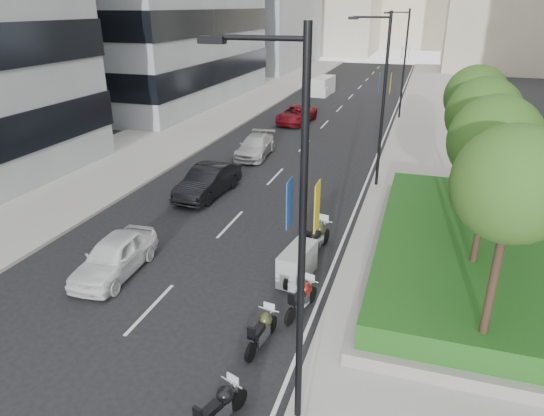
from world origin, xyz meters
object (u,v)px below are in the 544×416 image
at_px(lamp_post_2, 403,59).
at_px(car_d, 296,114).
at_px(car_a, 115,256).
at_px(motorcycle_2, 219,408).
at_px(motorcycle_4, 302,298).
at_px(car_c, 255,146).
at_px(motorcycle_3, 262,330).
at_px(motorcycle_5, 297,264).
at_px(car_b, 208,181).
at_px(lamp_post_1, 381,93).
at_px(delivery_van, 322,87).
at_px(motorcycle_6, 317,238).
at_px(lamp_post_0, 295,228).

relative_size(lamp_post_2, car_d, 1.73).
relative_size(lamp_post_2, car_a, 2.13).
distance_m(motorcycle_2, motorcycle_4, 5.11).
bearing_deg(lamp_post_2, car_c, -119.33).
relative_size(motorcycle_3, car_d, 0.38).
xyz_separation_m(motorcycle_2, motorcycle_5, (0.03, 7.04, 0.08)).
bearing_deg(motorcycle_4, car_b, 54.33).
xyz_separation_m(lamp_post_1, car_a, (-8.04, -12.34, -4.35)).
height_order(lamp_post_2, car_d, lamp_post_2).
bearing_deg(car_d, lamp_post_1, -56.57).
bearing_deg(delivery_van, motorcycle_3, -75.76).
bearing_deg(motorcycle_3, motorcycle_4, -12.21).
height_order(motorcycle_6, delivery_van, delivery_van).
bearing_deg(motorcycle_6, motorcycle_5, -173.38).
height_order(motorcycle_2, motorcycle_3, motorcycle_2).
distance_m(lamp_post_1, car_d, 16.57).
relative_size(lamp_post_2, motorcycle_4, 4.59).
bearing_deg(car_a, motorcycle_4, -5.85).
relative_size(lamp_post_0, car_c, 1.95).
distance_m(motorcycle_5, car_d, 25.37).
xyz_separation_m(motorcycle_4, motorcycle_6, (-0.46, 4.22, 0.11)).
height_order(lamp_post_0, motorcycle_6, lamp_post_0).
xyz_separation_m(motorcycle_3, motorcycle_5, (0.02, 3.94, 0.09)).
relative_size(motorcycle_3, car_c, 0.43).
distance_m(car_d, delivery_van, 14.45).
bearing_deg(motorcycle_3, lamp_post_2, 4.68).
xyz_separation_m(lamp_post_1, motorcycle_4, (-0.84, -12.68, -4.53)).
relative_size(lamp_post_2, delivery_van, 1.94).
height_order(motorcycle_3, car_c, car_c).
xyz_separation_m(motorcycle_4, car_a, (-7.19, 0.34, 0.19)).
bearing_deg(lamp_post_2, delivery_van, 130.97).
relative_size(lamp_post_1, motorcycle_2, 4.77).
relative_size(motorcycle_3, motorcycle_6, 0.82).
relative_size(motorcycle_5, delivery_van, 0.46).
relative_size(motorcycle_4, car_a, 0.46).
distance_m(lamp_post_0, motorcycle_3, 5.35).
xyz_separation_m(car_a, delivery_van, (-0.86, 40.59, 0.17)).
xyz_separation_m(lamp_post_0, motorcycle_2, (-1.55, -0.73, -4.54)).
relative_size(motorcycle_2, car_d, 0.36).
bearing_deg(lamp_post_0, car_a, 149.88).
relative_size(motorcycle_2, car_b, 0.40).
xyz_separation_m(motorcycle_5, delivery_van, (-7.38, 38.94, 0.28)).
bearing_deg(motorcycle_6, car_c, 41.70).
relative_size(lamp_post_0, motorcycle_2, 4.77).
relative_size(lamp_post_1, motorcycle_4, 4.59).
height_order(lamp_post_2, motorcycle_2, lamp_post_2).
distance_m(motorcycle_4, delivery_van, 41.71).
bearing_deg(motorcycle_3, lamp_post_1, 1.38).
height_order(motorcycle_2, delivery_van, delivery_van).
height_order(lamp_post_2, motorcycle_6, lamp_post_2).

